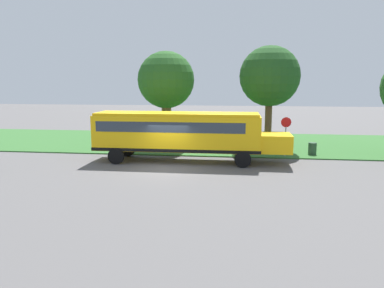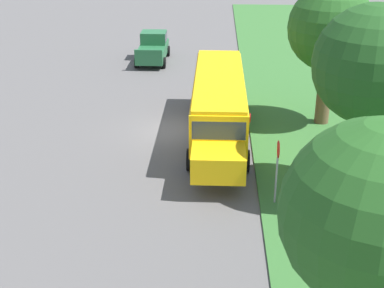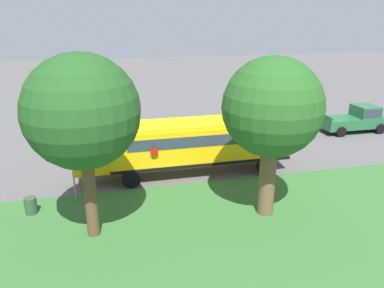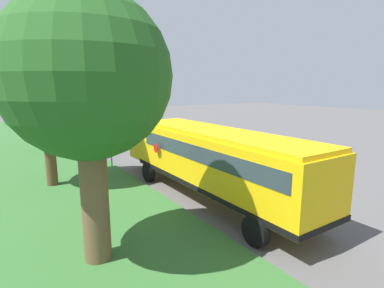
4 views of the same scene
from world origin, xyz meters
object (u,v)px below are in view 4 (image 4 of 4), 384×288
car_red_furthest (67,121)px  stop_sign (111,143)px  oak_tree_far_end (61,90)px  oak_tree_beside_bus (83,74)px  oak_tree_roadside_mid (41,73)px  car_tan_middle (80,126)px  school_bus (212,157)px  car_white_nearest (95,133)px  trash_bin (88,160)px

car_red_furthest → stop_sign: 22.19m
stop_sign → oak_tree_far_end: bearing=96.8°
stop_sign → oak_tree_beside_bus: bearing=-111.3°
oak_tree_beside_bus → oak_tree_far_end: bearing=82.0°
oak_tree_beside_bus → oak_tree_roadside_mid: 7.98m
car_tan_middle → oak_tree_roadside_mid: bearing=-107.5°
school_bus → oak_tree_roadside_mid: oak_tree_roadside_mid is taller
car_red_furthest → oak_tree_beside_bus: size_ratio=0.59×
school_bus → stop_sign: 7.17m
car_red_furthest → oak_tree_roadside_mid: bearing=-102.9°
car_white_nearest → oak_tree_far_end: oak_tree_far_end is taller
oak_tree_beside_bus → car_white_nearest: bearing=74.3°
school_bus → oak_tree_far_end: 15.95m
oak_tree_far_end → oak_tree_roadside_mid: bearing=-104.4°
stop_sign → oak_tree_roadside_mid: bearing=-165.8°
car_tan_middle → school_bus: bearing=-88.8°
car_red_furthest → oak_tree_roadside_mid: 24.03m
trash_bin → oak_tree_far_end: bearing=91.2°
car_red_furthest → oak_tree_far_end: (-2.82, -13.55, 3.87)m
stop_sign → trash_bin: bearing=114.1°
school_bus → stop_sign: size_ratio=4.53×
car_white_nearest → oak_tree_roadside_mid: 12.83m
school_bus → car_tan_middle: bearing=91.2°
oak_tree_roadside_mid → stop_sign: oak_tree_roadside_mid is taller
school_bus → car_white_nearest: size_ratio=2.82×
car_white_nearest → car_red_furthest: same height
car_white_nearest → oak_tree_roadside_mid: size_ratio=0.56×
car_red_furthest → oak_tree_beside_bus: oak_tree_beside_bus is taller
car_red_furthest → car_white_nearest: bearing=-90.0°
oak_tree_beside_bus → oak_tree_roadside_mid: bearing=89.9°
school_bus → stop_sign: school_bus is taller
car_tan_middle → oak_tree_roadside_mid: oak_tree_roadside_mid is taller
car_white_nearest → oak_tree_roadside_mid: bearing=-116.1°
car_tan_middle → trash_bin: size_ratio=4.89×
oak_tree_roadside_mid → trash_bin: size_ratio=8.66×
oak_tree_roadside_mid → oak_tree_far_end: size_ratio=1.13×
oak_tree_far_end → trash_bin: (0.14, -6.58, -4.29)m
car_tan_middle → oak_tree_beside_bus: 25.54m
oak_tree_far_end → trash_bin: size_ratio=7.68×
school_bus → car_white_nearest: (-0.48, 16.64, -1.05)m
oak_tree_beside_bus → school_bus: bearing=19.7°
school_bus → car_red_furthest: bearing=90.9°
oak_tree_beside_bus → oak_tree_far_end: (2.43, 17.40, -0.54)m
oak_tree_far_end → stop_sign: size_ratio=2.52×
school_bus → oak_tree_far_end: size_ratio=1.80×
car_red_furthest → trash_bin: 20.31m
school_bus → car_tan_middle: school_bus is taller
oak_tree_roadside_mid → stop_sign: bearing=14.2°
car_white_nearest → oak_tree_far_end: size_ratio=0.64×
school_bus → oak_tree_beside_bus: size_ratio=1.66×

